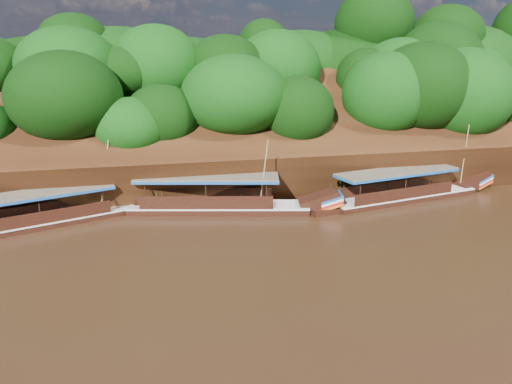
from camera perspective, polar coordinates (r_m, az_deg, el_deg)
ground at (r=28.86m, az=2.20°, el=-6.87°), size 160.00×160.00×0.00m
riverbank at (r=49.77m, az=-4.81°, el=5.02°), size 120.00×30.06×19.40m
boat_0 at (r=40.66m, az=17.37°, el=-0.02°), size 15.15×5.05×6.14m
boat_1 at (r=35.86m, az=-3.02°, el=-1.30°), size 15.34×5.56×5.92m
boat_2 at (r=35.97m, az=-21.27°, el=-2.45°), size 14.47×7.11×5.88m
reeds at (r=36.93m, az=-5.48°, el=-0.39°), size 48.10×2.44×2.17m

